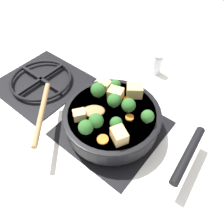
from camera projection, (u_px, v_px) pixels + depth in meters
ground_plane at (112, 129)px, 0.73m from camera, size 2.40×2.40×0.00m
front_burner_grate at (112, 127)px, 0.72m from camera, size 0.31×0.31×0.03m
rear_burner_grate at (42, 81)px, 0.87m from camera, size 0.31×0.31×0.03m
skillet_pan at (113, 118)px, 0.68m from camera, size 0.31×0.42×0.06m
wooden_spoon at (64, 112)px, 0.65m from camera, size 0.24×0.24×0.02m
tofu_cube_center_large at (135, 91)px, 0.70m from camera, size 0.06×0.06×0.04m
tofu_cube_near_handle at (119, 135)px, 0.59m from camera, size 0.05×0.06×0.04m
tofu_cube_east_chunk at (79, 115)px, 0.64m from camera, size 0.05×0.04×0.03m
tofu_cube_west_chunk at (116, 94)px, 0.69m from camera, size 0.05×0.05×0.04m
tofu_cube_back_piece at (105, 85)px, 0.72m from camera, size 0.03×0.04×0.03m
broccoli_floret_near_spoon at (114, 101)px, 0.66m from camera, size 0.04×0.04×0.05m
broccoli_floret_center_top at (116, 123)px, 0.61m from camera, size 0.04×0.04×0.04m
broccoli_floret_east_rim at (97, 122)px, 0.61m from camera, size 0.04×0.04×0.05m
broccoli_floret_west_rim at (98, 90)px, 0.68m from camera, size 0.05×0.05×0.05m
broccoli_floret_north_edge at (129, 105)px, 0.64m from camera, size 0.04×0.04×0.05m
broccoli_floret_south_cluster at (147, 116)px, 0.62m from camera, size 0.04×0.04×0.05m
broccoli_floret_mid_floret at (86, 127)px, 0.59m from camera, size 0.04×0.04×0.05m
broccoli_floret_small_inner at (115, 85)px, 0.71m from camera, size 0.03×0.03×0.04m
carrot_slice_orange_thin at (103, 139)px, 0.60m from camera, size 0.03×0.03×0.01m
carrot_slice_near_center at (127, 99)px, 0.69m from camera, size 0.02×0.02×0.01m
carrot_slice_edge_slice at (130, 117)px, 0.65m from camera, size 0.03×0.03×0.01m
salt_shaker at (157, 64)px, 0.88m from camera, size 0.04×0.04×0.09m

